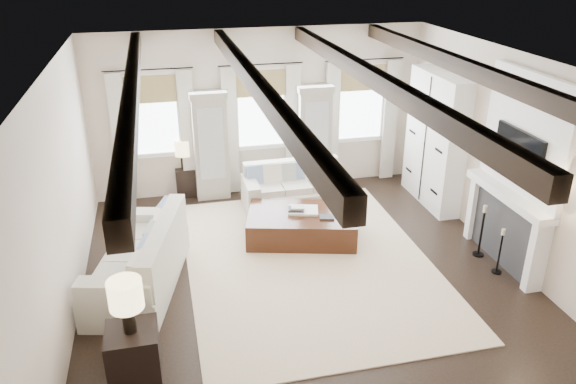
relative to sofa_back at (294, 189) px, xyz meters
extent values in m
plane|color=black|center=(-0.44, -2.76, -0.34)|extent=(7.50, 7.50, 0.00)
cube|color=beige|center=(-0.44, 0.99, 1.26)|extent=(6.50, 0.04, 3.20)
cube|color=beige|center=(-0.44, -6.51, 1.26)|extent=(6.50, 0.04, 3.20)
cube|color=beige|center=(-3.69, -2.76, 1.26)|extent=(0.04, 7.50, 3.20)
cube|color=beige|center=(2.81, -2.76, 1.26)|extent=(0.04, 7.50, 3.20)
cube|color=white|center=(-0.44, -2.76, 2.86)|extent=(6.50, 7.50, 0.04)
cube|color=black|center=(-2.64, -2.76, 2.74)|extent=(0.16, 7.40, 0.22)
cube|color=black|center=(-1.19, -2.76, 2.74)|extent=(0.16, 7.40, 0.22)
cube|color=black|center=(0.31, -2.76, 2.74)|extent=(0.16, 7.40, 0.22)
cube|color=black|center=(1.76, -2.76, 2.74)|extent=(0.16, 7.40, 0.22)
cube|color=white|center=(-2.49, 0.96, 1.31)|extent=(0.90, 0.03, 1.45)
cube|color=olive|center=(-2.49, 0.90, 1.84)|extent=(0.94, 0.04, 0.50)
cube|color=beige|center=(-3.11, 0.86, 0.93)|extent=(0.28, 0.08, 2.50)
cube|color=beige|center=(-1.87, 0.86, 0.93)|extent=(0.28, 0.08, 2.50)
cylinder|color=black|center=(-2.49, 0.85, 2.21)|extent=(1.60, 0.02, 0.02)
cube|color=white|center=(-0.44, 0.96, 1.31)|extent=(0.90, 0.03, 1.45)
cube|color=olive|center=(-0.44, 0.90, 1.84)|extent=(0.94, 0.04, 0.50)
cube|color=beige|center=(-1.06, 0.86, 0.93)|extent=(0.28, 0.08, 2.50)
cube|color=beige|center=(0.18, 0.86, 0.93)|extent=(0.28, 0.08, 2.50)
cylinder|color=black|center=(-0.44, 0.85, 2.21)|extent=(1.60, 0.02, 0.02)
cube|color=white|center=(1.61, 0.96, 1.31)|extent=(0.90, 0.03, 1.45)
cube|color=olive|center=(1.61, 0.90, 1.84)|extent=(0.94, 0.04, 0.50)
cube|color=beige|center=(0.99, 0.86, 0.93)|extent=(0.28, 0.08, 2.50)
cube|color=beige|center=(2.23, 0.86, 0.93)|extent=(0.28, 0.08, 2.50)
cylinder|color=black|center=(1.61, 0.85, 2.21)|extent=(1.60, 0.02, 0.02)
cube|color=#AAA397|center=(-1.47, 0.77, 0.66)|extent=(0.64, 0.38, 2.00)
cube|color=#B2B7BA|center=(-1.47, 0.57, 0.81)|extent=(0.48, 0.02, 1.40)
cube|color=#AAA397|center=(-1.47, 0.77, 1.72)|extent=(0.70, 0.42, 0.12)
cube|color=#AAA397|center=(0.58, 0.77, 0.66)|extent=(0.64, 0.38, 2.00)
cube|color=#B2B7BA|center=(0.58, 0.57, 0.81)|extent=(0.48, 0.02, 1.40)
cube|color=#AAA397|center=(0.58, 0.77, 1.72)|extent=(0.70, 0.42, 0.12)
cube|color=#262629|center=(2.72, -2.76, 0.21)|extent=(0.18, 1.50, 1.10)
cube|color=black|center=(2.69, -2.76, 0.06)|extent=(0.10, 0.90, 0.70)
cube|color=white|center=(2.68, -3.58, 0.21)|extent=(0.26, 0.14, 1.10)
cube|color=white|center=(2.68, -1.94, 0.21)|extent=(0.26, 0.14, 1.10)
cube|color=white|center=(2.65, -2.76, 0.82)|extent=(0.32, 1.90, 0.12)
cube|color=white|center=(2.76, -2.76, 1.76)|extent=(0.10, 1.90, 1.80)
cube|color=black|center=(2.69, -2.76, 1.51)|extent=(0.07, 1.10, 0.64)
cylinder|color=#FFD899|center=(2.71, -3.81, 1.41)|extent=(0.10, 0.10, 0.14)
cube|color=silver|center=(2.61, -0.41, 0.91)|extent=(0.40, 1.70, 2.50)
cube|color=black|center=(2.40, -0.41, 0.91)|extent=(0.01, 0.02, 2.40)
cube|color=beige|center=(-0.28, -2.10, -0.33)|extent=(3.76, 5.02, 0.02)
cube|color=beige|center=(0.00, -0.06, -0.16)|extent=(1.95, 0.90, 0.37)
cube|color=beige|center=(0.00, 0.27, 0.26)|extent=(1.85, 0.22, 0.46)
cube|color=beige|center=(-0.85, -0.07, 0.15)|extent=(0.25, 0.83, 0.24)
cube|color=beige|center=(0.85, -0.05, 0.15)|extent=(0.25, 0.83, 0.24)
cube|color=beige|center=(-0.53, -0.12, 0.09)|extent=(0.52, 0.56, 0.13)
cube|color=beige|center=(0.00, -0.11, 0.09)|extent=(0.52, 0.56, 0.13)
cube|color=beige|center=(0.54, -0.10, 0.09)|extent=(0.52, 0.56, 0.13)
cube|color=#6780AA|center=(-0.69, 0.11, 0.29)|extent=(0.39, 0.21, 0.40)
cube|color=silver|center=(-0.42, 0.11, 0.29)|extent=(0.39, 0.21, 0.40)
cube|color=beige|center=(-0.14, 0.11, 0.29)|extent=(0.39, 0.21, 0.40)
cube|color=#6780AA|center=(0.14, 0.12, 0.29)|extent=(0.39, 0.21, 0.40)
cube|color=silver|center=(0.41, 0.12, 0.29)|extent=(0.39, 0.21, 0.40)
cube|color=beige|center=(0.69, 0.12, 0.29)|extent=(0.39, 0.21, 0.40)
cube|color=beige|center=(-2.87, -2.17, -0.12)|extent=(1.58, 2.49, 0.44)
cube|color=beige|center=(-2.48, -2.26, 0.37)|extent=(0.77, 2.19, 0.55)
cube|color=beige|center=(-2.62, -1.19, 0.24)|extent=(1.03, 0.52, 0.29)
cube|color=beige|center=(-3.11, -3.14, 0.24)|extent=(1.03, 0.52, 0.29)
cube|color=beige|center=(-2.76, -1.53, 0.18)|extent=(0.79, 0.76, 0.15)
cube|color=beige|center=(-2.92, -2.15, 0.18)|extent=(0.79, 0.76, 0.15)
cube|color=beige|center=(-3.08, -2.77, 0.18)|extent=(0.79, 0.76, 0.15)
cube|color=#6780AA|center=(-2.46, -1.42, 0.41)|extent=(0.35, 0.51, 0.48)
cube|color=silver|center=(-2.56, -1.82, 0.41)|extent=(0.35, 0.51, 0.48)
cube|color=beige|center=(-2.66, -2.22, 0.41)|extent=(0.35, 0.51, 0.48)
cube|color=#6780AA|center=(-2.76, -2.62, 0.41)|extent=(0.35, 0.51, 0.48)
cube|color=silver|center=(-2.86, -3.02, 0.41)|extent=(0.35, 0.51, 0.48)
cube|color=black|center=(-0.19, -1.31, -0.10)|extent=(2.03, 1.55, 0.47)
cube|color=white|center=(-0.15, -1.25, 0.15)|extent=(0.58, 0.50, 0.04)
cube|color=#262628|center=(-0.27, -1.25, 0.19)|extent=(0.30, 0.26, 0.04)
cube|color=beige|center=(-0.25, -1.26, 0.23)|extent=(0.26, 0.22, 0.03)
cube|color=#262628|center=(0.17, -1.58, 0.15)|extent=(0.28, 0.24, 0.03)
cube|color=black|center=(-2.91, -4.02, -0.04)|extent=(0.59, 0.59, 0.59)
cylinder|color=black|center=(-2.91, -4.02, 0.41)|extent=(0.15, 0.15, 0.32)
cylinder|color=#F9D89E|center=(-2.91, -4.02, 0.75)|extent=(0.39, 0.39, 0.34)
cube|color=black|center=(-1.98, 0.95, -0.06)|extent=(0.38, 0.38, 0.57)
cylinder|color=black|center=(-1.98, 0.95, 0.37)|extent=(0.13, 0.13, 0.28)
cylinder|color=#F9D89E|center=(-1.98, 0.95, 0.66)|extent=(0.34, 0.34, 0.30)
cylinder|color=black|center=(2.46, -3.04, -0.33)|extent=(0.15, 0.15, 0.02)
cylinder|color=black|center=(2.46, -3.04, -0.01)|extent=(0.03, 0.03, 0.66)
cylinder|color=beige|center=(2.46, -3.04, 0.36)|extent=(0.06, 0.06, 0.09)
cylinder|color=black|center=(2.46, -2.51, -0.33)|extent=(0.18, 0.18, 0.02)
cylinder|color=black|center=(2.46, -2.51, 0.05)|extent=(0.03, 0.03, 0.78)
cylinder|color=beige|center=(2.46, -2.51, 0.49)|extent=(0.07, 0.07, 0.11)
camera|label=1|loc=(-2.33, -9.47, 4.32)|focal=35.00mm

